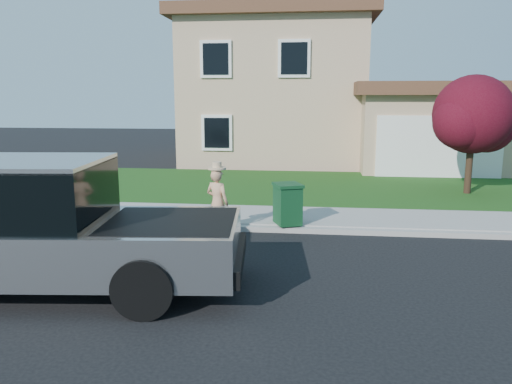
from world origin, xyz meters
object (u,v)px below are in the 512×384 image
woman (217,202)px  trash_bin (288,204)px  pickup_truck (38,230)px  ornamental_tree (474,118)px

woman → trash_bin: size_ratio=1.76×
pickup_truck → woman: (2.23, 3.42, -0.19)m
pickup_truck → trash_bin: size_ratio=6.94×
pickup_truck → woman: 4.09m
pickup_truck → ornamental_tree: 12.85m
woman → trash_bin: woman is taller
pickup_truck → trash_bin: 5.60m
ornamental_tree → trash_bin: ornamental_tree is taller
pickup_truck → ornamental_tree: (9.19, 8.86, 1.45)m
ornamental_tree → trash_bin: size_ratio=3.82×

